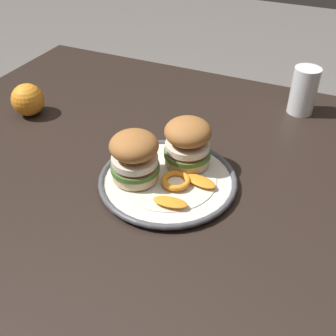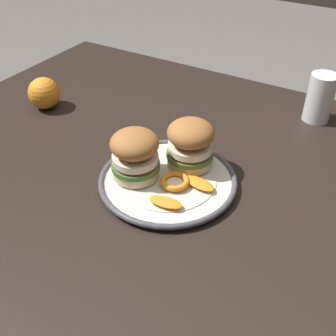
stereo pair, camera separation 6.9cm
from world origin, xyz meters
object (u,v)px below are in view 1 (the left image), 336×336
dining_table (157,210)px  sandwich_half_right (188,142)px  drinking_glass (303,94)px  dinner_plate (168,180)px  sandwich_half_left (135,156)px  whole_orange (28,100)px

dining_table → sandwich_half_right: size_ratio=10.08×
sandwich_half_right → dining_table: bearing=57.4°
dining_table → drinking_glass: 0.48m
dinner_plate → sandwich_half_right: (-0.02, -0.06, 0.06)m
dining_table → dinner_plate: size_ratio=4.58×
drinking_glass → dining_table: bearing=62.5°
dining_table → sandwich_half_left: size_ratio=9.52×
sandwich_half_left → whole_orange: bearing=-19.8°
dinner_plate → sandwich_half_left: size_ratio=2.08×
dinner_plate → drinking_glass: (-0.19, -0.41, 0.04)m
dining_table → dinner_plate: bearing=-178.4°
dining_table → dinner_plate: 0.10m
dining_table → dinner_plate: (-0.03, -0.00, 0.09)m
sandwich_half_left → sandwich_half_right: (-0.07, -0.09, 0.00)m
sandwich_half_right → drinking_glass: bearing=-116.5°
dining_table → whole_orange: bearing=-15.2°
dinner_plate → whole_orange: bearing=-14.2°
sandwich_half_left → drinking_glass: drinking_glass is taller
dining_table → drinking_glass: drinking_glass is taller
sandwich_half_left → sandwich_half_right: size_ratio=1.06×
dinner_plate → drinking_glass: bearing=-114.7°
sandwich_half_left → drinking_glass: 0.50m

